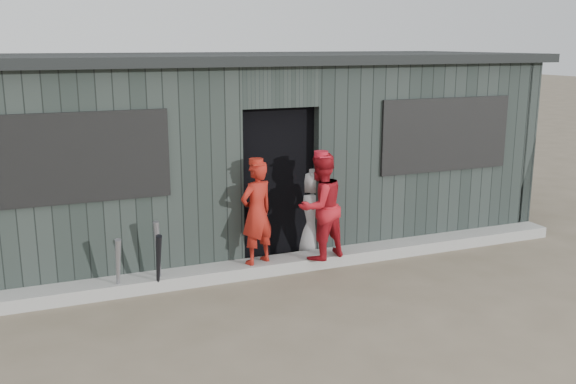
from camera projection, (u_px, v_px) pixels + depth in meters
name	position (u px, v px, depth m)	size (l,w,h in m)	color
ground	(356.00, 327.00, 6.40)	(80.00, 80.00, 0.00)	brown
curb	(287.00, 264.00, 8.02)	(8.00, 0.36, 0.15)	gray
bat_left	(118.00, 268.00, 7.05)	(0.07, 0.07, 0.73)	gray
bat_mid	(158.00, 255.00, 7.28)	(0.07, 0.07, 0.83)	gray
bat_right	(158.00, 264.00, 7.12)	(0.07, 0.07, 0.77)	black
player_red_left	(257.00, 213.00, 7.69)	(0.46, 0.30, 1.27)	maroon
player_red_right	(320.00, 206.00, 7.86)	(0.64, 0.50, 1.32)	#A9141E
player_grey_back	(312.00, 213.00, 8.44)	(0.57, 0.37, 1.17)	#A8A8A8
dugout	(243.00, 148.00, 9.27)	(8.30, 3.30, 2.62)	black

